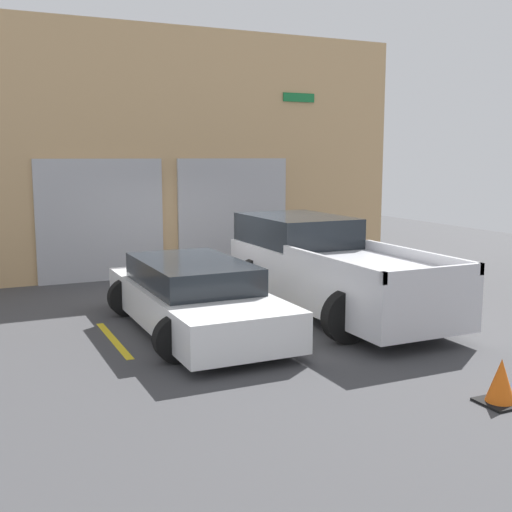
{
  "coord_description": "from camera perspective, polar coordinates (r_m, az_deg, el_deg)",
  "views": [
    {
      "loc": [
        -4.81,
        -11.92,
        2.89
      ],
      "look_at": [
        0.0,
        -1.54,
        1.1
      ],
      "focal_mm": 45.0,
      "sensor_mm": 36.0,
      "label": 1
    }
  ],
  "objects": [
    {
      "name": "ground_plane",
      "position": [
        13.17,
        -2.83,
        -3.79
      ],
      "size": [
        28.0,
        28.0,
        0.0
      ],
      "primitive_type": "plane",
      "color": "#3D3D3F"
    },
    {
      "name": "shophouse_building",
      "position": [
        15.95,
        -7.43,
        8.91
      ],
      "size": [
        12.03,
        0.68,
        5.92
      ],
      "color": "tan",
      "rests_on": "ground"
    },
    {
      "name": "pickup_truck",
      "position": [
        12.07,
        6.31,
        -1.07
      ],
      "size": [
        2.47,
        5.46,
        1.69
      ],
      "color": "silver",
      "rests_on": "ground"
    },
    {
      "name": "sedan_white",
      "position": [
        10.74,
        -5.55,
        -3.64
      ],
      "size": [
        2.24,
        4.77,
        1.17
      ],
      "color": "white",
      "rests_on": "ground"
    },
    {
      "name": "parking_stripe_far_left",
      "position": [
        10.5,
        -12.54,
        -7.28
      ],
      "size": [
        0.12,
        2.2,
        0.01
      ],
      "primitive_type": "cube",
      "color": "gold",
      "rests_on": "ground"
    },
    {
      "name": "parking_stripe_left",
      "position": [
        11.36,
        1.07,
        -5.83
      ],
      "size": [
        0.12,
        2.2,
        0.01
      ],
      "primitive_type": "cube",
      "color": "gold",
      "rests_on": "ground"
    },
    {
      "name": "parking_stripe_centre",
      "position": [
        12.75,
        12.18,
        -4.39
      ],
      "size": [
        0.12,
        2.2,
        0.01
      ],
      "primitive_type": "cube",
      "color": "gold",
      "rests_on": "ground"
    },
    {
      "name": "traffic_cone",
      "position": [
        8.18,
        20.93,
        -10.51
      ],
      "size": [
        0.47,
        0.47,
        0.55
      ],
      "color": "black",
      "rests_on": "ground"
    }
  ]
}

